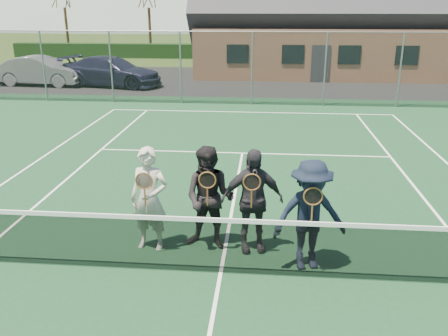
# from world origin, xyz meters

# --- Properties ---
(ground) EXTENTS (220.00, 220.00, 0.00)m
(ground) POSITION_xyz_m (0.00, 20.00, 0.00)
(ground) COLOR #314819
(ground) RESTS_ON ground
(court_surface) EXTENTS (30.00, 30.00, 0.02)m
(court_surface) POSITION_xyz_m (0.00, 0.00, 0.01)
(court_surface) COLOR #14381E
(court_surface) RESTS_ON ground
(tarmac_carpark) EXTENTS (40.00, 12.00, 0.01)m
(tarmac_carpark) POSITION_xyz_m (-4.00, 20.00, 0.01)
(tarmac_carpark) COLOR black
(tarmac_carpark) RESTS_ON ground
(hedge_row) EXTENTS (40.00, 1.20, 1.10)m
(hedge_row) POSITION_xyz_m (0.00, 32.00, 0.55)
(hedge_row) COLOR black
(hedge_row) RESTS_ON ground
(car_b) EXTENTS (4.68, 1.92, 1.51)m
(car_b) POSITION_xyz_m (-11.18, 17.69, 0.75)
(car_b) COLOR gray
(car_b) RESTS_ON ground
(car_c) EXTENTS (5.59, 3.21, 1.53)m
(car_c) POSITION_xyz_m (-7.39, 17.75, 0.76)
(car_c) COLOR #1D1C38
(car_c) RESTS_ON ground
(court_markings) EXTENTS (11.03, 23.83, 0.01)m
(court_markings) POSITION_xyz_m (0.00, 0.00, 0.02)
(court_markings) COLOR white
(court_markings) RESTS_ON court_surface
(tennis_net) EXTENTS (11.68, 0.08, 1.10)m
(tennis_net) POSITION_xyz_m (0.00, 0.00, 0.54)
(tennis_net) COLOR slate
(tennis_net) RESTS_ON ground
(perimeter_fence) EXTENTS (30.07, 0.07, 3.02)m
(perimeter_fence) POSITION_xyz_m (0.00, 13.50, 1.52)
(perimeter_fence) COLOR slate
(perimeter_fence) RESTS_ON ground
(clubhouse) EXTENTS (15.60, 8.20, 7.70)m
(clubhouse) POSITION_xyz_m (4.00, 24.00, 3.99)
(clubhouse) COLOR #9E6B4C
(clubhouse) RESTS_ON ground
(player_a) EXTENTS (0.71, 0.54, 1.80)m
(player_a) POSITION_xyz_m (-1.27, 0.73, 0.92)
(player_a) COLOR beige
(player_a) RESTS_ON court_surface
(player_b) EXTENTS (0.99, 0.83, 1.80)m
(player_b) POSITION_xyz_m (-0.27, 0.86, 0.92)
(player_b) COLOR black
(player_b) RESTS_ON court_surface
(player_c) EXTENTS (1.12, 0.64, 1.80)m
(player_c) POSITION_xyz_m (0.45, 0.83, 0.92)
(player_c) COLOR #27262C
(player_c) RESTS_ON court_surface
(player_d) EXTENTS (1.29, 0.92, 1.80)m
(player_d) POSITION_xyz_m (1.36, 0.32, 0.92)
(player_d) COLOR black
(player_d) RESTS_ON court_surface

